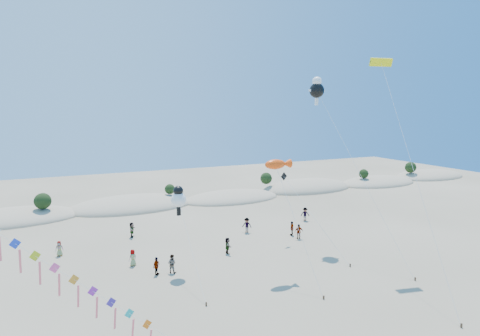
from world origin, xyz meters
TOP-DOWN VIEW (x-y plane):
  - dune_ridge at (1.06, 45.14)m, footprint 145.30×11.49m
  - fish_kite at (8.25, 15.34)m, footprint 2.59×7.33m
  - cartoon_kite_low at (-0.02, 18.92)m, footprint 1.36×8.32m
  - cartoon_kite_high at (16.59, 21.53)m, footprint 2.39×14.34m
  - parafoil_kite at (18.60, 14.00)m, footprint 5.20×13.55m
  - dark_kite at (13.68, 20.02)m, footprint 2.09×9.99m
  - beachgoers at (5.80, 24.54)m, footprint 31.04×13.34m

SIDE VIEW (x-z plane):
  - dune_ridge at x=1.06m, z-range -2.67..2.90m
  - beachgoers at x=5.80m, z-range -0.05..1.76m
  - dark_kite at x=13.68m, z-range 1.44..9.22m
  - cartoon_kite_low at x=-0.02m, z-range 2.85..10.79m
  - fish_kite at x=8.25m, z-range 4.68..15.03m
  - cartoon_kite_high at x=16.59m, z-range 7.81..26.11m
  - parafoil_kite at x=18.60m, z-range 8.99..28.57m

